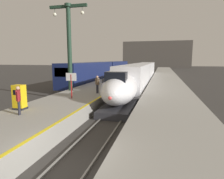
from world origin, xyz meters
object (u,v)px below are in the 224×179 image
highspeed_train_main (140,74)px  rolling_suitcase (103,81)px  regional_train_adjacent (106,70)px  passenger_mid_platform (18,98)px  ticket_machine_yellow (19,98)px  passenger_far_waiting (97,83)px  passenger_near_edge (110,75)px  station_column_mid (69,39)px  departure_info_board (71,80)px

highspeed_train_main → rolling_suitcase: (-4.56, -5.10, -0.57)m
regional_train_adjacent → passenger_mid_platform: bearing=-83.4°
highspeed_train_main → ticket_machine_yellow: bearing=-105.1°
passenger_mid_platform → passenger_far_waiting: size_ratio=1.00×
rolling_suitcase → highspeed_train_main: bearing=48.2°
passenger_near_edge → passenger_mid_platform: size_ratio=1.00×
passenger_mid_platform → station_column_mid: bearing=97.6°
rolling_suitcase → station_column_mid: bearing=-100.2°
highspeed_train_main → regional_train_adjacent: (-8.10, 8.12, 0.20)m
passenger_near_edge → passenger_far_waiting: 9.01m
station_column_mid → departure_info_board: 5.77m
passenger_far_waiting → ticket_machine_yellow: passenger_far_waiting is taller
regional_train_adjacent → passenger_near_edge: size_ratio=21.66×
highspeed_train_main → passenger_mid_platform: 22.12m
highspeed_train_main → station_column_mid: bearing=-115.3°
station_column_mid → rolling_suitcase: station_column_mid is taller
regional_train_adjacent → departure_info_board: 24.88m
rolling_suitcase → ticket_machine_yellow: bearing=-93.7°
rolling_suitcase → regional_train_adjacent: bearing=105.0°
regional_train_adjacent → ticket_machine_yellow: 28.76m
passenger_near_edge → station_column_mid: bearing=-105.0°
regional_train_adjacent → passenger_near_edge: (4.34, -12.65, -0.09)m
highspeed_train_main → regional_train_adjacent: regional_train_adjacent is taller
highspeed_train_main → passenger_far_waiting: 13.72m
regional_train_adjacent → passenger_near_edge: regional_train_adjacent is taller
highspeed_train_main → ticket_machine_yellow: 21.26m
station_column_mid → departure_info_board: (2.02, -3.89, -3.75)m
passenger_near_edge → departure_info_board: 11.88m
passenger_far_waiting → ticket_machine_yellow: 7.64m
passenger_mid_platform → departure_info_board: bearing=81.3°
passenger_mid_platform → departure_info_board: departure_info_board is taller
highspeed_train_main → ticket_machine_yellow: size_ratio=23.83×
station_column_mid → departure_info_board: bearing=-62.6°
station_column_mid → rolling_suitcase: 9.01m
station_column_mid → ticket_machine_yellow: (0.35, -8.01, -4.52)m
regional_train_adjacent → station_column_mid: 21.16m
passenger_near_edge → ticket_machine_yellow: size_ratio=1.06×
ticket_machine_yellow → passenger_far_waiting: bearing=67.4°
regional_train_adjacent → rolling_suitcase: (3.54, -13.22, -0.77)m
passenger_near_edge → departure_info_board: size_ratio=0.80×
passenger_far_waiting → ticket_machine_yellow: size_ratio=1.06×
highspeed_train_main → passenger_far_waiting: (-2.61, -13.47, 0.11)m
passenger_near_edge → passenger_far_waiting: (1.15, -8.94, 0.00)m
regional_train_adjacent → passenger_far_waiting: 22.28m
passenger_near_edge → highspeed_train_main: bearing=50.3°
highspeed_train_main → station_column_mid: size_ratio=4.39×
regional_train_adjacent → station_column_mid: size_ratio=4.22×
highspeed_train_main → ticket_machine_yellow: (-5.55, -20.52, -0.14)m
passenger_near_edge → passenger_mid_platform: same height
regional_train_adjacent → rolling_suitcase: 13.71m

